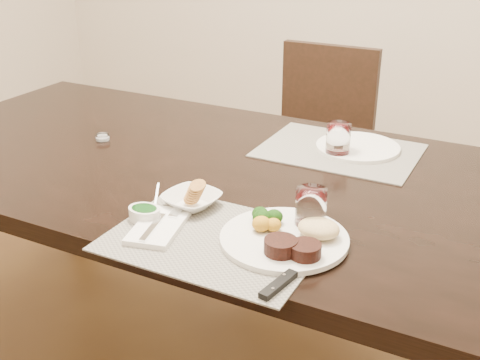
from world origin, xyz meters
The scene contains 13 objects.
dining_table centered at (0.00, 0.00, 0.67)m, with size 2.00×1.00×0.75m.
chair_far centered at (0.00, 0.93, 0.50)m, with size 0.42×0.42×0.90m.
placemat_near centered at (0.24, -0.37, 0.75)m, with size 0.46×0.34×0.00m, color slate.
placemat_far centered at (0.31, 0.27, 0.75)m, with size 0.46×0.34×0.00m, color slate.
dinner_plate centered at (0.39, -0.31, 0.77)m, with size 0.28×0.28×0.05m.
napkin_fork centered at (0.11, -0.39, 0.76)m, with size 0.14×0.20×0.02m.
steak_knife centered at (0.44, -0.45, 0.76)m, with size 0.04×0.25×0.01m.
cracker_bowl centered at (0.11, -0.26, 0.77)m, with size 0.15×0.15×0.06m.
sauce_ramekin centered at (0.05, -0.37, 0.77)m, with size 0.08×0.12×0.06m.
wine_glass_near centered at (0.41, -0.23, 0.80)m, with size 0.07×0.07×0.10m.
far_plate centered at (0.35, 0.30, 0.76)m, with size 0.25×0.25×0.01m, color silver.
wine_glass_far centered at (0.32, 0.22, 0.80)m, with size 0.07×0.07×0.10m.
salt_cellar centered at (-0.38, 0.01, 0.76)m, with size 0.04×0.04×0.02m.
Camera 1 is at (0.82, -1.37, 1.41)m, focal length 45.00 mm.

